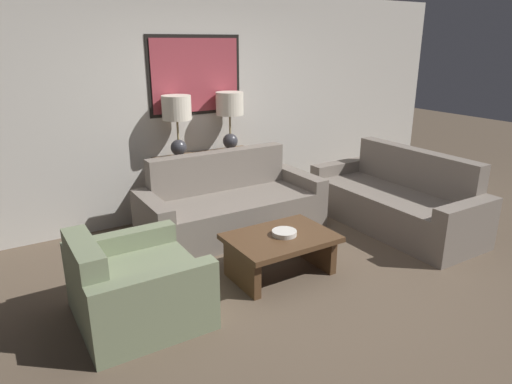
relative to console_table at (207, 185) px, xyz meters
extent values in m
plane|color=brown|center=(0.00, -2.08, -0.40)|extent=(20.00, 20.00, 0.00)
cube|color=beige|center=(0.00, 0.26, 0.93)|extent=(7.88, 0.10, 2.65)
cube|color=black|center=(0.00, 0.20, 1.30)|extent=(1.18, 0.01, 0.92)
cube|color=#9E3842|center=(0.00, 0.20, 1.30)|extent=(1.10, 0.02, 0.84)
cube|color=brown|center=(0.00, 0.00, 0.00)|extent=(1.24, 0.36, 0.79)
cylinder|color=#333338|center=(-0.34, 0.00, 0.41)|extent=(0.16, 0.16, 0.02)
sphere|color=#333338|center=(-0.34, 0.00, 0.51)|extent=(0.19, 0.19, 0.19)
cylinder|color=#8C7A51|center=(-0.34, 0.00, 0.72)|extent=(0.02, 0.02, 0.23)
cylinder|color=beige|center=(-0.34, 0.00, 0.98)|extent=(0.33, 0.33, 0.27)
cylinder|color=#333338|center=(0.34, 0.00, 0.41)|extent=(0.16, 0.16, 0.02)
sphere|color=#333338|center=(0.34, 0.00, 0.51)|extent=(0.19, 0.19, 0.19)
cylinder|color=#8C7A51|center=(0.34, 0.00, 0.72)|extent=(0.02, 0.02, 0.23)
cylinder|color=beige|center=(0.34, 0.00, 0.98)|extent=(0.33, 0.33, 0.27)
cube|color=slate|center=(0.00, -0.76, -0.18)|extent=(1.69, 0.68, 0.43)
cube|color=slate|center=(0.00, -0.33, 0.05)|extent=(1.69, 0.18, 0.89)
cube|color=slate|center=(-0.93, -0.67, -0.11)|extent=(0.18, 0.86, 0.58)
cube|color=slate|center=(0.93, -0.67, -0.11)|extent=(0.18, 0.86, 0.58)
cube|color=slate|center=(1.60, -1.48, -0.18)|extent=(0.68, 1.69, 0.43)
cube|color=slate|center=(2.02, -1.48, 0.05)|extent=(0.18, 1.69, 0.89)
cube|color=slate|center=(1.69, -0.54, -0.11)|extent=(0.86, 0.18, 0.58)
cube|color=slate|center=(1.69, -2.41, -0.11)|extent=(0.86, 0.18, 0.58)
cube|color=#4C331E|center=(-0.10, -1.75, -0.03)|extent=(0.96, 0.69, 0.05)
cube|color=#4C331E|center=(-0.51, -1.75, -0.22)|extent=(0.07, 0.55, 0.34)
cube|color=#4C331E|center=(0.32, -1.75, -0.22)|extent=(0.07, 0.55, 0.34)
cylinder|color=beige|center=(-0.06, -1.76, 0.02)|extent=(0.23, 0.23, 0.04)
cube|color=#707A5B|center=(-1.34, -1.74, -0.19)|extent=(0.75, 0.68, 0.41)
cube|color=#707A5B|center=(-1.81, -1.74, -0.03)|extent=(0.18, 0.68, 0.74)
cube|color=#707A5B|center=(-1.43, -2.15, -0.11)|extent=(0.93, 0.14, 0.57)
cube|color=#707A5B|center=(-1.43, -1.32, -0.11)|extent=(0.93, 0.14, 0.57)
camera|label=1|loc=(-2.31, -4.89, 1.70)|focal=32.00mm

